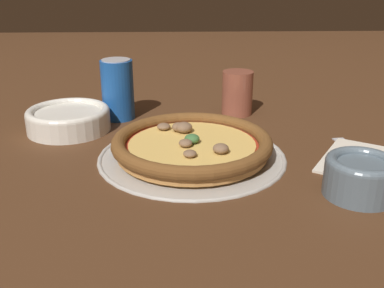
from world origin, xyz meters
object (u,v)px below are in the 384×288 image
napkin (369,161)px  bowl_far (361,175)px  drinking_cup (237,93)px  pizza (192,144)px  beverage_can (118,89)px  fork (361,155)px  pizza_tray (192,155)px  bowl_near (68,118)px

napkin → bowl_far: bearing=-29.0°
drinking_cup → napkin: drinking_cup is taller
pizza → beverage_can: 0.26m
napkin → fork: 0.03m
pizza_tray → bowl_near: (-0.14, -0.23, 0.02)m
fork → beverage_can: size_ratio=1.55×
pizza_tray → bowl_far: 0.27m
pizza_tray → fork: bearing=88.5°
napkin → beverage_can: bearing=-119.7°
fork → beverage_can: beverage_can is taller
drinking_cup → fork: bearing=36.9°
pizza_tray → napkin: 0.29m
bowl_far → napkin: bearing=151.0°
fork → bowl_far: bearing=149.4°
pizza → bowl_near: 0.27m
pizza_tray → fork: (0.01, 0.29, -0.00)m
pizza → bowl_near: bowl_near is taller
beverage_can → fork: bearing=63.1°
napkin → beverage_can: size_ratio=1.70×
pizza_tray → beverage_can: bearing=-145.3°
napkin → fork: napkin is taller
pizza → drinking_cup: (-0.23, 0.10, 0.02)m
pizza_tray → beverage_can: (-0.21, -0.15, 0.06)m
bowl_far → fork: bowl_far is taller
bowl_far → drinking_cup: drinking_cup is taller
drinking_cup → napkin: (0.27, 0.18, -0.04)m
pizza → bowl_near: bearing=-120.6°
bowl_near → drinking_cup: bearing=105.4°
bowl_far → napkin: 0.12m
napkin → beverage_can: (-0.25, -0.43, 0.06)m
bowl_far → drinking_cup: size_ratio=1.08×
bowl_far → drinking_cup: 0.39m
bowl_near → napkin: (0.18, 0.52, -0.02)m
pizza_tray → napkin: bearing=82.8°
bowl_near → napkin: bowl_near is taller
pizza → napkin: pizza is taller
bowl_far → napkin: bowl_far is taller
bowl_near → pizza_tray: bearing=59.4°
drinking_cup → fork: size_ratio=0.48×
pizza → bowl_far: bowl_far is taller
bowl_near → beverage_can: bearing=129.2°
pizza_tray → drinking_cup: drinking_cup is taller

